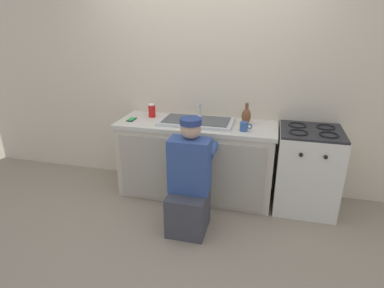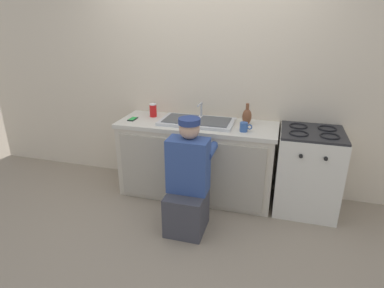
{
  "view_description": "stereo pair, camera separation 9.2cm",
  "coord_description": "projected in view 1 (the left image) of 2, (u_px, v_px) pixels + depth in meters",
  "views": [
    {
      "loc": [
        0.78,
        -2.96,
        1.93
      ],
      "look_at": [
        0.0,
        0.1,
        0.69
      ],
      "focal_mm": 30.0,
      "sensor_mm": 36.0,
      "label": 1
    },
    {
      "loc": [
        0.87,
        -2.94,
        1.93
      ],
      "look_at": [
        0.0,
        0.1,
        0.69
      ],
      "focal_mm": 30.0,
      "sensor_mm": 36.0,
      "label": 2
    }
  ],
  "objects": [
    {
      "name": "coffee_mug",
      "position": [
        244.0,
        126.0,
        3.24
      ],
      "size": [
        0.13,
        0.08,
        0.09
      ],
      "color": "#335699",
      "rests_on": "countertop"
    },
    {
      "name": "stove_range",
      "position": [
        307.0,
        169.0,
        3.39
      ],
      "size": [
        0.63,
        0.62,
        0.9
      ],
      "color": "silver",
      "rests_on": "ground_plane"
    },
    {
      "name": "sink_double_basin",
      "position": [
        197.0,
        121.0,
        3.51
      ],
      "size": [
        0.8,
        0.44,
        0.19
      ],
      "color": "silver",
      "rests_on": "countertop"
    },
    {
      "name": "ground_plane",
      "position": [
        190.0,
        205.0,
        3.55
      ],
      "size": [
        12.0,
        12.0,
        0.0
      ],
      "primitive_type": "plane",
      "color": "gray"
    },
    {
      "name": "plumber_person",
      "position": [
        189.0,
        186.0,
        3.02
      ],
      "size": [
        0.42,
        0.61,
        1.1
      ],
      "color": "#3F3F47",
      "rests_on": "ground_plane"
    },
    {
      "name": "countertop",
      "position": [
        196.0,
        125.0,
        3.52
      ],
      "size": [
        1.74,
        0.62,
        0.04
      ],
      "primitive_type": "cube",
      "color": "beige",
      "rests_on": "counter_cabinet"
    },
    {
      "name": "back_wall",
      "position": [
        204.0,
        82.0,
        3.69
      ],
      "size": [
        6.0,
        0.1,
        2.5
      ],
      "primitive_type": "cube",
      "color": "beige",
      "rests_on": "ground_plane"
    },
    {
      "name": "soda_cup_red",
      "position": [
        152.0,
        111.0,
        3.7
      ],
      "size": [
        0.08,
        0.08,
        0.15
      ],
      "color": "red",
      "rests_on": "countertop"
    },
    {
      "name": "cell_phone",
      "position": [
        132.0,
        119.0,
        3.61
      ],
      "size": [
        0.07,
        0.14,
        0.01
      ],
      "color": "black",
      "rests_on": "countertop"
    },
    {
      "name": "vase_decorative",
      "position": [
        246.0,
        116.0,
        3.45
      ],
      "size": [
        0.1,
        0.1,
        0.23
      ],
      "color": "brown",
      "rests_on": "countertop"
    },
    {
      "name": "counter_cabinet",
      "position": [
        196.0,
        161.0,
        3.67
      ],
      "size": [
        1.7,
        0.62,
        0.82
      ],
      "color": "beige",
      "rests_on": "ground_plane"
    }
  ]
}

